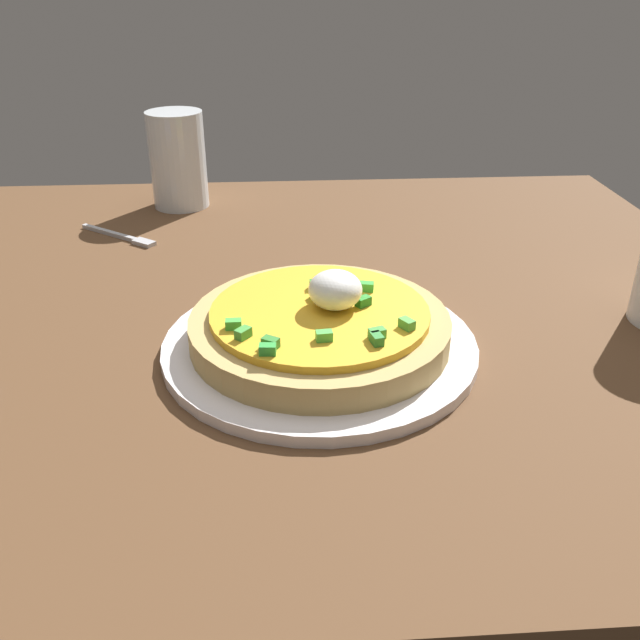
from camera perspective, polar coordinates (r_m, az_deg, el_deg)
dining_table at (r=70.58cm, az=-0.63°, el=1.37°), size 92.60×80.82×2.13cm
plate at (r=59.84cm, az=0.00°, el=-2.13°), size 27.34×27.34×1.04cm
pizza at (r=58.80cm, az=0.06°, el=-0.34°), size 22.45×22.45×6.33cm
cup_near at (r=96.85cm, az=-11.72°, el=12.54°), size 7.51×7.51×12.78cm
fork at (r=87.81cm, az=-16.09°, el=6.68°), size 10.29×8.04×0.50cm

